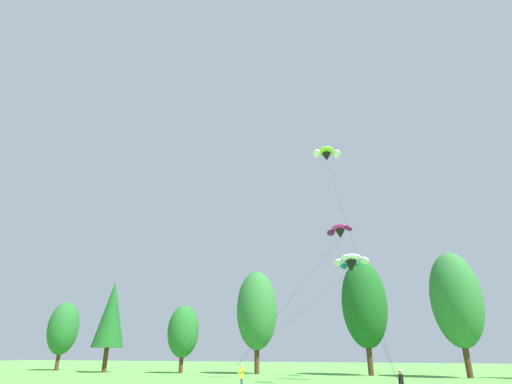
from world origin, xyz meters
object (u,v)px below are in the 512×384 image
(kite_flyer_near, at_px, (242,376))
(parafoil_kite_mid_white, at_px, (351,262))
(parafoil_kite_far_teal, at_px, (350,265))
(parafoil_kite_high_magenta, at_px, (340,231))
(kite_flyer_mid, at_px, (402,384))
(parafoil_kite_low_lime_white, at_px, (327,154))

(kite_flyer_near, relative_size, parafoil_kite_mid_white, 0.10)
(kite_flyer_near, bearing_deg, parafoil_kite_far_teal, 73.82)
(kite_flyer_near, distance_m, parafoil_kite_high_magenta, 14.59)
(kite_flyer_near, relative_size, kite_flyer_mid, 1.00)
(kite_flyer_near, height_order, parafoil_kite_high_magenta, parafoil_kite_high_magenta)
(parafoil_kite_high_magenta, bearing_deg, parafoil_kite_mid_white, 88.52)
(parafoil_kite_high_magenta, bearing_deg, kite_flyer_near, -132.27)
(parafoil_kite_high_magenta, bearing_deg, parafoil_kite_low_lime_white, 106.73)
(parafoil_kite_low_lime_white, bearing_deg, kite_flyer_near, -114.84)
(parafoil_kite_mid_white, bearing_deg, parafoil_kite_low_lime_white, -129.16)
(kite_flyer_near, xyz_separation_m, kite_flyer_mid, (10.01, -4.12, -0.01))
(parafoil_kite_far_teal, bearing_deg, kite_flyer_mid, -79.07)
(parafoil_kite_high_magenta, relative_size, parafoil_kite_mid_white, 0.65)
(parafoil_kite_mid_white, bearing_deg, parafoil_kite_high_magenta, -91.48)
(parafoil_kite_high_magenta, relative_size, parafoil_kite_low_lime_white, 0.52)
(parafoil_kite_high_magenta, xyz_separation_m, parafoil_kite_low_lime_white, (-1.21, 4.03, 9.72))
(kite_flyer_near, distance_m, kite_flyer_mid, 10.83)
(kite_flyer_mid, bearing_deg, parafoil_kite_low_lime_white, 108.24)
(kite_flyer_mid, height_order, parafoil_kite_mid_white, parafoil_kite_mid_white)
(parafoil_kite_mid_white, xyz_separation_m, parafoil_kite_far_teal, (-0.88, 6.48, 1.01))
(kite_flyer_near, distance_m, parafoil_kite_low_lime_white, 24.16)
(kite_flyer_near, bearing_deg, parafoil_kite_low_lime_white, 65.16)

